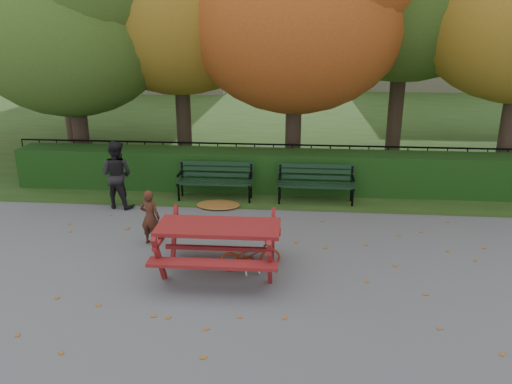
# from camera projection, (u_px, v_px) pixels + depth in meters

# --- Properties ---
(ground) EXTENTS (90.00, 90.00, 0.00)m
(ground) POSITION_uv_depth(u_px,v_px,m) (255.00, 271.00, 8.53)
(ground) COLOR slate
(ground) RESTS_ON ground
(grass_strip) EXTENTS (90.00, 90.00, 0.00)m
(grass_strip) POSITION_uv_depth(u_px,v_px,m) (285.00, 122.00, 21.75)
(grass_strip) COLOR #1E3B12
(grass_strip) RESTS_ON ground
(hedge) EXTENTS (13.00, 0.90, 1.00)m
(hedge) POSITION_uv_depth(u_px,v_px,m) (271.00, 171.00, 12.62)
(hedge) COLOR black
(hedge) RESTS_ON ground
(iron_fence) EXTENTS (14.00, 0.04, 1.02)m
(iron_fence) POSITION_uv_depth(u_px,v_px,m) (273.00, 161.00, 13.37)
(iron_fence) COLOR black
(iron_fence) RESTS_ON ground
(tree_a) EXTENTS (5.88, 5.60, 7.48)m
(tree_a) POSITION_uv_depth(u_px,v_px,m) (74.00, 4.00, 12.81)
(tree_a) COLOR #302019
(tree_a) RESTS_ON ground
(bench_left) EXTENTS (1.80, 0.57, 0.88)m
(bench_left) POSITION_uv_depth(u_px,v_px,m) (215.00, 178.00, 11.97)
(bench_left) COLOR black
(bench_left) RESTS_ON ground
(bench_right) EXTENTS (1.80, 0.57, 0.88)m
(bench_right) POSITION_uv_depth(u_px,v_px,m) (316.00, 180.00, 11.77)
(bench_right) COLOR black
(bench_right) RESTS_ON ground
(picnic_table) EXTENTS (2.05, 1.66, 0.99)m
(picnic_table) POSITION_uv_depth(u_px,v_px,m) (219.00, 236.00, 8.27)
(picnic_table) COLOR maroon
(picnic_table) RESTS_ON ground
(leaf_pile) EXTENTS (1.07, 0.78, 0.07)m
(leaf_pile) POSITION_uv_depth(u_px,v_px,m) (218.00, 205.00, 11.59)
(leaf_pile) COLOR brown
(leaf_pile) RESTS_ON ground
(leaf_scatter) EXTENTS (9.00, 5.70, 0.01)m
(leaf_scatter) POSITION_uv_depth(u_px,v_px,m) (257.00, 263.00, 8.81)
(leaf_scatter) COLOR brown
(leaf_scatter) RESTS_ON ground
(child) EXTENTS (0.43, 0.32, 1.08)m
(child) POSITION_uv_depth(u_px,v_px,m) (150.00, 217.00, 9.45)
(child) COLOR #442115
(child) RESTS_ON ground
(adult) EXTENTS (0.86, 0.73, 1.56)m
(adult) POSITION_uv_depth(u_px,v_px,m) (117.00, 175.00, 11.31)
(adult) COLOR black
(adult) RESTS_ON ground
(bicycle) EXTENTS (1.12, 0.67, 0.56)m
(bicycle) POSITION_uv_depth(u_px,v_px,m) (250.00, 254.00, 8.51)
(bicycle) COLOR #97280E
(bicycle) RESTS_ON ground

